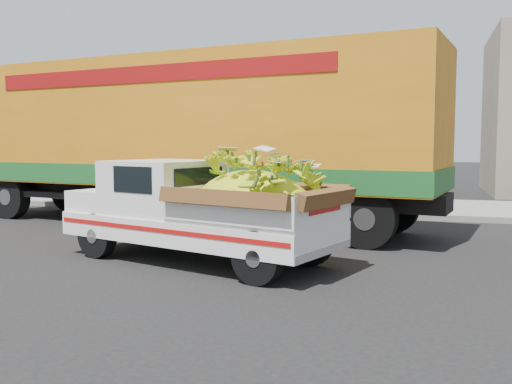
% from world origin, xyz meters
% --- Properties ---
extents(ground, '(100.00, 100.00, 0.00)m').
position_xyz_m(ground, '(0.00, 0.00, 0.00)').
color(ground, black).
rests_on(ground, ground).
extents(curb, '(60.00, 0.25, 0.15)m').
position_xyz_m(curb, '(0.00, 5.85, 0.07)').
color(curb, gray).
rests_on(curb, ground).
extents(sidewalk, '(60.00, 4.00, 0.14)m').
position_xyz_m(sidewalk, '(0.00, 7.95, 0.07)').
color(sidewalk, gray).
rests_on(sidewalk, ground).
extents(building_left, '(18.00, 6.00, 5.00)m').
position_xyz_m(building_left, '(-8.00, 13.85, 2.50)').
color(building_left, gray).
rests_on(building_left, ground).
extents(pickup_truck, '(4.91, 3.01, 1.62)m').
position_xyz_m(pickup_truck, '(1.58, -0.42, 0.87)').
color(pickup_truck, black).
rests_on(pickup_truck, ground).
extents(semi_trailer, '(12.08, 4.53, 3.80)m').
position_xyz_m(semi_trailer, '(-0.68, 3.40, 2.12)').
color(semi_trailer, black).
rests_on(semi_trailer, ground).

